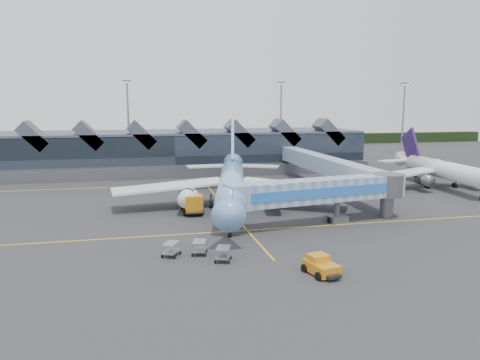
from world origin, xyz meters
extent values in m
plane|color=#2D2D30|center=(0.00, 0.00, 0.00)|extent=(260.00, 260.00, 0.00)
cube|color=yellow|center=(0.00, -8.00, 0.01)|extent=(120.00, 0.25, 0.01)
cube|color=yellow|center=(0.00, 28.00, 0.01)|extent=(120.00, 0.25, 0.01)
cube|color=yellow|center=(0.00, 10.00, 0.01)|extent=(0.25, 60.00, 0.01)
cube|color=black|center=(0.00, 110.00, 2.00)|extent=(260.00, 4.00, 4.00)
cube|color=black|center=(-5.00, 48.00, 4.50)|extent=(90.00, 20.00, 9.00)
cube|color=#464D5D|center=(-5.00, 48.00, 9.20)|extent=(90.00, 20.00, 0.60)
cube|color=slate|center=(-5.00, 37.00, 1.30)|extent=(90.00, 2.50, 2.60)
cube|color=#464D5D|center=(-34.00, 41.00, 9.30)|extent=(6.43, 6.00, 6.43)
cube|color=#464D5D|center=(-23.00, 41.00, 9.30)|extent=(6.43, 6.00, 6.43)
cube|color=#464D5D|center=(-12.00, 41.00, 9.30)|extent=(6.43, 6.00, 6.43)
cube|color=#464D5D|center=(-1.00, 41.00, 9.30)|extent=(6.43, 6.00, 6.43)
cube|color=#464D5D|center=(10.00, 41.00, 9.30)|extent=(6.43, 6.00, 6.43)
cube|color=#464D5D|center=(21.00, 41.00, 9.30)|extent=(6.43, 6.00, 6.43)
cube|color=#464D5D|center=(32.00, 41.00, 9.30)|extent=(6.43, 6.00, 6.43)
cylinder|color=gray|center=(-15.00, 72.00, 11.00)|extent=(0.56, 0.56, 22.00)
cube|color=slate|center=(-15.00, 72.00, 22.00)|extent=(2.40, 0.50, 0.90)
cylinder|color=gray|center=(30.00, 72.00, 11.00)|extent=(0.56, 0.56, 22.00)
cube|color=slate|center=(30.00, 72.00, 22.00)|extent=(2.40, 0.50, 0.90)
cylinder|color=gray|center=(70.00, 70.00, 11.00)|extent=(0.56, 0.56, 22.00)
cube|color=slate|center=(70.00, 70.00, 22.00)|extent=(2.40, 0.50, 0.90)
cylinder|color=#67A2D2|center=(0.49, 4.00, 4.09)|extent=(10.42, 30.80, 3.79)
cone|color=#67A2D2|center=(-3.44, -13.55, 4.09)|extent=(4.85, 5.97, 3.79)
cube|color=black|center=(-3.59, -14.20, 4.88)|extent=(1.48, 0.64, 0.48)
cone|color=#67A2D2|center=(4.63, 22.40, 4.37)|extent=(5.23, 7.68, 3.79)
cube|color=white|center=(-8.68, 7.36, 3.43)|extent=(17.68, 7.29, 1.25)
cube|color=white|center=(10.23, 3.12, 3.43)|extent=(17.73, 13.69, 1.25)
cylinder|color=white|center=(-6.29, 3.27, 2.48)|extent=(3.44, 5.65, 2.35)
cylinder|color=white|center=(6.32, 0.44, 2.48)|extent=(3.44, 5.65, 2.35)
cube|color=#67A2D2|center=(4.24, 20.69, 8.33)|extent=(2.56, 9.56, 10.44)
cube|color=white|center=(-0.22, 22.14, 4.37)|extent=(7.97, 3.26, 0.25)
cube|color=white|center=(8.89, 20.10, 4.37)|extent=(8.44, 6.29, 0.25)
cylinder|color=slate|center=(-2.68, -10.13, 1.10)|extent=(0.28, 0.28, 2.19)
cylinder|color=slate|center=(-2.36, 5.99, 1.10)|extent=(0.28, 0.28, 2.19)
cylinder|color=slate|center=(3.93, 4.58, 1.10)|extent=(0.28, 0.28, 2.19)
cylinder|color=black|center=(-2.68, -10.13, 0.39)|extent=(0.75, 1.47, 1.40)
cylinder|color=white|center=(43.38, 12.08, 3.60)|extent=(4.74, 23.49, 3.33)
cone|color=white|center=(44.25, 26.39, 3.85)|extent=(3.65, 5.53, 3.33)
cube|color=white|center=(35.66, 13.62, 3.01)|extent=(14.51, 7.68, 1.11)
cube|color=white|center=(51.23, 12.68, 3.01)|extent=(14.49, 9.11, 1.11)
cylinder|color=slate|center=(38.09, 10.73, 2.18)|extent=(2.30, 4.12, 2.07)
cylinder|color=slate|center=(48.47, 10.10, 2.18)|extent=(2.30, 4.12, 2.07)
cube|color=#301A50|center=(44.17, 25.06, 6.93)|extent=(0.95, 7.51, 8.13)
cube|color=white|center=(40.44, 25.62, 3.85)|extent=(6.68, 3.46, 0.28)
cube|color=white|center=(47.94, 25.17, 3.85)|extent=(6.76, 4.13, 0.28)
cylinder|color=slate|center=(40.61, 13.25, 0.97)|extent=(0.31, 0.31, 1.93)
cylinder|color=slate|center=(46.27, 12.91, 0.97)|extent=(0.31, 0.31, 1.93)
cube|color=#6E89B8|center=(9.80, -7.31, 4.66)|extent=(21.12, 6.56, 3.03)
cube|color=blue|center=(10.07, -8.91, 4.66)|extent=(20.62, 3.60, 1.25)
cube|color=#6E89B8|center=(-1.53, -9.22, 4.66)|extent=(3.23, 3.75, 3.13)
cylinder|color=slate|center=(12.89, -6.79, 2.33)|extent=(0.73, 0.73, 4.66)
cube|color=slate|center=(12.89, -6.79, 0.47)|extent=(2.82, 2.48, 0.94)
cylinder|color=black|center=(11.86, -6.97, 0.37)|extent=(0.57, 1.00, 0.94)
cylinder|color=black|center=(13.92, -6.62, 0.37)|extent=(0.57, 1.00, 0.94)
cylinder|color=slate|center=(21.13, -5.40, 4.66)|extent=(4.60, 4.60, 3.13)
cylinder|color=slate|center=(21.13, -5.40, 2.33)|extent=(1.88, 1.88, 4.66)
cube|color=black|center=(-5.59, 4.82, 0.78)|extent=(2.68, 9.44, 0.52)
cube|color=orange|center=(-5.65, 1.28, 1.88)|extent=(2.55, 2.34, 2.30)
cube|color=black|center=(-5.67, 0.44, 2.40)|extent=(2.30, 0.20, 1.04)
cylinder|color=silver|center=(-5.57, 6.08, 2.19)|extent=(2.51, 6.10, 2.40)
sphere|color=silver|center=(-5.51, 9.11, 2.19)|extent=(2.30, 2.30, 2.30)
sphere|color=silver|center=(-5.62, 3.05, 2.19)|extent=(2.30, 2.30, 2.30)
cylinder|color=black|center=(-6.95, 1.72, 0.52)|extent=(0.38, 1.05, 1.04)
cylinder|color=black|center=(-4.34, 1.67, 0.52)|extent=(0.38, 1.05, 1.04)
cylinder|color=black|center=(-6.88, 5.37, 0.52)|extent=(0.38, 1.05, 1.04)
cylinder|color=black|center=(-4.27, 5.32, 0.52)|extent=(0.38, 1.05, 1.04)
cylinder|color=black|center=(-6.84, 7.98, 0.52)|extent=(0.38, 1.05, 1.04)
cylinder|color=black|center=(-4.23, 7.93, 0.52)|extent=(0.38, 1.05, 1.04)
cube|color=orange|center=(3.20, -24.67, 0.69)|extent=(2.88, 3.94, 0.99)
cube|color=orange|center=(3.07, -24.08, 1.44)|extent=(2.08, 1.92, 0.69)
cube|color=black|center=(3.60, -26.50, 0.45)|extent=(1.52, 1.07, 0.30)
cylinder|color=black|center=(2.34, -26.07, 0.40)|extent=(0.46, 0.84, 0.79)
cylinder|color=black|center=(4.56, -25.59, 0.40)|extent=(0.46, 0.84, 0.79)
cylinder|color=black|center=(1.83, -23.74, 0.40)|extent=(0.46, 0.84, 0.79)
cylinder|color=black|center=(4.06, -23.26, 0.40)|extent=(0.46, 0.84, 0.79)
cube|color=gray|center=(-7.26, -16.18, 0.52)|extent=(1.79, 2.35, 0.14)
cube|color=gray|center=(-7.26, -16.18, 1.43)|extent=(1.79, 2.35, 0.08)
cylinder|color=black|center=(-6.39, -15.60, 0.17)|extent=(0.19, 0.36, 0.34)
cube|color=gray|center=(-5.19, -18.91, 0.52)|extent=(1.95, 2.42, 0.14)
cube|color=gray|center=(-5.19, -18.91, 1.43)|extent=(1.95, 2.42, 0.08)
cylinder|color=black|center=(-4.26, -18.43, 0.17)|extent=(0.22, 0.36, 0.34)
cube|color=gray|center=(-10.27, -16.13, 0.52)|extent=(2.16, 2.47, 0.14)
cube|color=gray|center=(-10.27, -16.13, 1.43)|extent=(2.16, 2.47, 0.08)
cylinder|color=black|center=(-9.28, -15.79, 0.17)|extent=(0.26, 0.36, 0.34)
camera|label=1|loc=(-13.75, -64.27, 16.06)|focal=35.00mm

